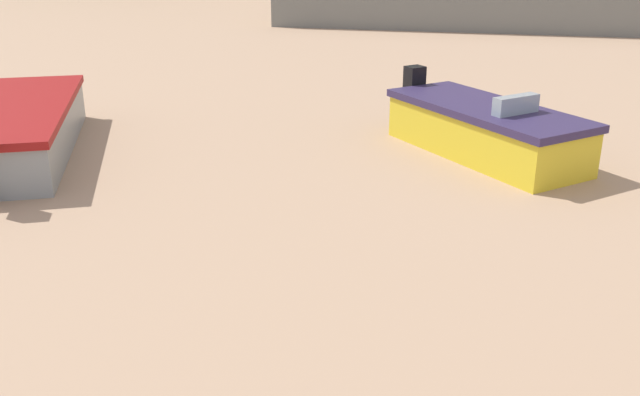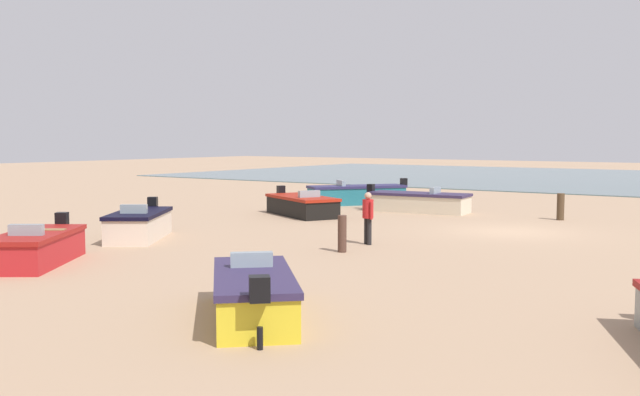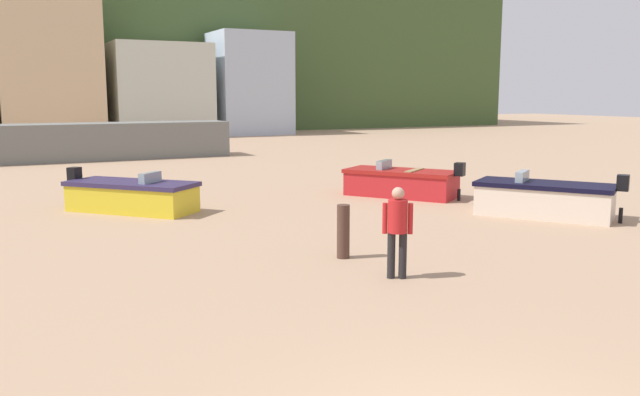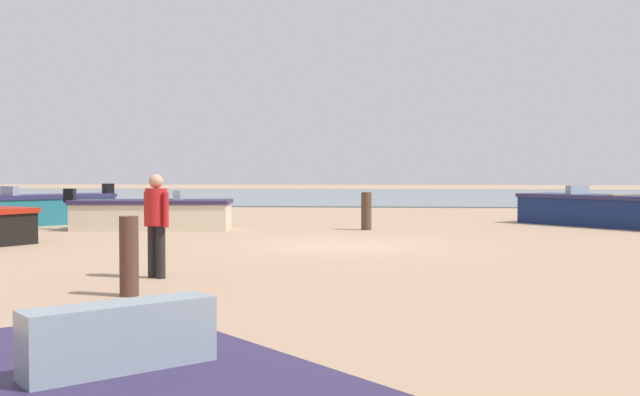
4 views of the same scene
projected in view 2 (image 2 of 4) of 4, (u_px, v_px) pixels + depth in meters
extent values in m
plane|color=tan|center=(510.00, 232.00, 24.62)|extent=(160.00, 160.00, 0.00)
cube|color=yellow|center=(253.00, 299.00, 12.70)|extent=(3.35, 3.48, 0.71)
cube|color=#30264A|center=(253.00, 276.00, 12.67)|extent=(3.48, 3.61, 0.12)
cube|color=black|center=(260.00, 289.00, 10.74)|extent=(0.43, 0.42, 0.40)
cylinder|color=black|center=(260.00, 338.00, 10.81)|extent=(0.14, 0.14, 0.36)
cube|color=#8C9EA8|center=(252.00, 259.00, 13.25)|extent=(0.72, 0.69, 0.28)
cube|color=#206A7B|center=(357.00, 196.00, 34.93)|extent=(4.03, 4.60, 0.82)
cube|color=#2A2652|center=(357.00, 187.00, 34.89)|extent=(4.15, 4.73, 0.12)
cube|color=black|center=(404.00, 182.00, 35.65)|extent=(0.42, 0.42, 0.40)
cylinder|color=black|center=(404.00, 199.00, 35.72)|extent=(0.14, 0.14, 0.41)
cube|color=#8C9EA8|center=(341.00, 183.00, 34.62)|extent=(0.78, 0.67, 0.28)
cube|color=red|center=(37.00, 251.00, 18.16)|extent=(3.09, 3.60, 0.72)
cube|color=maroon|center=(36.00, 235.00, 18.13)|extent=(3.22, 3.73, 0.12)
cube|color=black|center=(62.00, 219.00, 19.98)|extent=(0.42, 0.41, 0.40)
cylinder|color=black|center=(63.00, 246.00, 20.05)|extent=(0.14, 0.14, 0.36)
cube|color=#8C9EA8|center=(26.00, 230.00, 17.52)|extent=(0.81, 0.65, 0.28)
cube|color=olive|center=(42.00, 231.00, 18.55)|extent=(1.12, 0.88, 0.08)
cube|color=beige|center=(419.00, 204.00, 31.27)|extent=(4.48, 1.92, 0.74)
cube|color=#302547|center=(419.00, 194.00, 31.23)|extent=(4.59, 2.01, 0.12)
cube|color=black|center=(371.00, 188.00, 32.36)|extent=(0.31, 0.34, 0.40)
cylinder|color=black|center=(371.00, 205.00, 32.42)|extent=(0.11, 0.11, 0.37)
cube|color=#8C9EA8|center=(435.00, 190.00, 30.84)|extent=(0.28, 0.93, 0.28)
cube|color=black|center=(302.00, 207.00, 29.76)|extent=(4.18, 3.21, 0.71)
cube|color=#A22010|center=(302.00, 197.00, 29.72)|extent=(4.30, 3.33, 0.12)
cube|color=black|center=(281.00, 190.00, 31.58)|extent=(0.40, 0.41, 0.40)
cylinder|color=black|center=(281.00, 207.00, 31.65)|extent=(0.14, 0.14, 0.36)
cube|color=#8C9EA8|center=(309.00, 194.00, 29.11)|extent=(0.62, 0.93, 0.28)
cube|color=beige|center=(139.00, 227.00, 22.77)|extent=(3.04, 3.57, 0.78)
cube|color=black|center=(139.00, 213.00, 22.73)|extent=(3.16, 3.70, 0.12)
cube|color=black|center=(153.00, 203.00, 24.58)|extent=(0.42, 0.41, 0.40)
cylinder|color=black|center=(153.00, 226.00, 24.65)|extent=(0.14, 0.14, 0.39)
cube|color=#8C9EA8|center=(134.00, 209.00, 22.13)|extent=(0.80, 0.63, 0.28)
cylinder|color=#4C3228|center=(342.00, 234.00, 20.12)|extent=(0.25, 0.25, 1.07)
cylinder|color=#4C3825|center=(561.00, 207.00, 28.12)|extent=(0.29, 0.29, 1.08)
cylinder|color=black|center=(366.00, 231.00, 21.70)|extent=(0.19, 0.19, 0.82)
cylinder|color=black|center=(369.00, 232.00, 21.52)|extent=(0.19, 0.19, 0.82)
cylinder|color=red|center=(368.00, 209.00, 21.55)|extent=(0.47, 0.47, 0.58)
cylinder|color=red|center=(365.00, 209.00, 21.75)|extent=(0.12, 0.12, 0.54)
cylinder|color=red|center=(371.00, 211.00, 21.35)|extent=(0.12, 0.12, 0.54)
sphere|color=tan|center=(368.00, 196.00, 21.52)|extent=(0.30, 0.30, 0.22)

